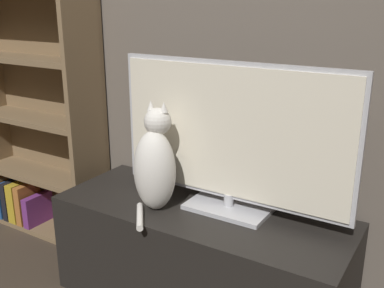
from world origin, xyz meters
name	(u,v)px	position (x,y,z in m)	size (l,w,h in m)	color
wall_back	(236,23)	(0.00, 1.22, 1.30)	(4.80, 0.05, 2.60)	#60564C
tv_stand	(200,257)	(0.00, 0.92, 0.25)	(1.36, 0.53, 0.50)	black
tv	(231,138)	(0.11, 0.99, 0.83)	(1.09, 0.22, 0.66)	#B7B7BC
cat	(155,165)	(-0.18, 0.83, 0.70)	(0.20, 0.32, 0.49)	silver
bookshelf	(37,102)	(-1.25, 1.09, 0.82)	(0.88, 0.28, 1.80)	brown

